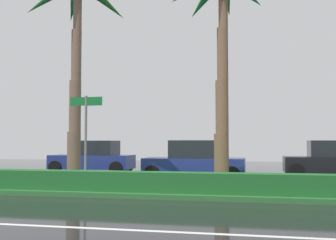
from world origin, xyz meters
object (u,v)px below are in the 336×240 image
(palm_tree_centre_left, at_px, (77,11))
(car_in_traffic_fourth, at_px, (333,160))
(car_in_traffic_third, at_px, (195,161))
(car_in_traffic_second, at_px, (93,158))
(palm_tree_centre, at_px, (224,4))
(street_name_sign, at_px, (86,129))

(palm_tree_centre_left, height_order, car_in_traffic_fourth, palm_tree_centre_left)
(car_in_traffic_fourth, bearing_deg, car_in_traffic_third, 24.24)
(car_in_traffic_second, height_order, car_in_traffic_third, same)
(car_in_traffic_second, relative_size, car_in_traffic_third, 1.00)
(palm_tree_centre, bearing_deg, street_name_sign, -164.64)
(palm_tree_centre, xyz_separation_m, street_name_sign, (-4.38, -1.20, -4.19))
(car_in_traffic_fourth, bearing_deg, palm_tree_centre_left, 32.82)
(palm_tree_centre, height_order, car_in_traffic_fourth, palm_tree_centre)
(street_name_sign, relative_size, car_in_traffic_third, 0.70)
(car_in_traffic_second, distance_m, car_in_traffic_fourth, 11.93)
(palm_tree_centre_left, distance_m, palm_tree_centre, 5.41)
(palm_tree_centre_left, height_order, palm_tree_centre, palm_tree_centre_left)
(palm_tree_centre_left, bearing_deg, car_in_traffic_second, 107.09)
(palm_tree_centre, xyz_separation_m, car_in_traffic_fourth, (4.51, 6.67, -5.45))
(car_in_traffic_third, xyz_separation_m, car_in_traffic_fourth, (6.05, 2.72, 0.00))
(palm_tree_centre_left, bearing_deg, car_in_traffic_third, 43.53)
(palm_tree_centre_left, relative_size, car_in_traffic_third, 1.87)
(palm_tree_centre, relative_size, street_name_sign, 2.55)
(car_in_traffic_third, bearing_deg, palm_tree_centre, 111.29)
(car_in_traffic_third, bearing_deg, car_in_traffic_second, -26.13)
(palm_tree_centre_left, height_order, street_name_sign, palm_tree_centre_left)
(street_name_sign, height_order, car_in_traffic_fourth, street_name_sign)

